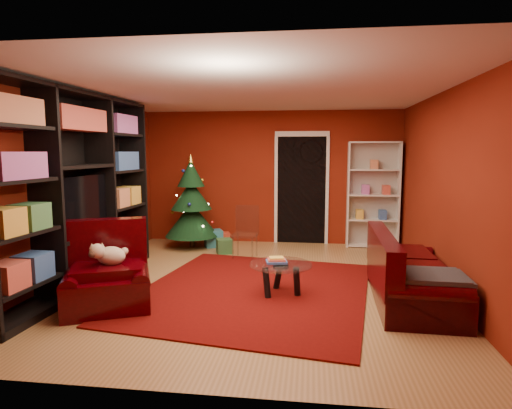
# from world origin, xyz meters

# --- Properties ---
(floor) EXTENTS (5.00, 5.50, 0.05)m
(floor) POSITION_xyz_m (0.00, 0.00, -0.03)
(floor) COLOR olive
(floor) RESTS_ON ground
(ceiling) EXTENTS (5.00, 5.50, 0.05)m
(ceiling) POSITION_xyz_m (0.00, 0.00, 2.62)
(ceiling) COLOR silver
(ceiling) RESTS_ON wall_back
(wall_back) EXTENTS (5.00, 0.05, 2.60)m
(wall_back) POSITION_xyz_m (0.00, 2.77, 1.30)
(wall_back) COLOR maroon
(wall_back) RESTS_ON ground
(wall_left) EXTENTS (0.05, 5.50, 2.60)m
(wall_left) POSITION_xyz_m (-2.52, 0.00, 1.30)
(wall_left) COLOR maroon
(wall_left) RESTS_ON ground
(wall_right) EXTENTS (0.05, 5.50, 2.60)m
(wall_right) POSITION_xyz_m (2.52, 0.00, 1.30)
(wall_right) COLOR maroon
(wall_right) RESTS_ON ground
(doorway) EXTENTS (1.06, 0.60, 2.16)m
(doorway) POSITION_xyz_m (0.60, 2.73, 1.05)
(doorway) COLOR black
(doorway) RESTS_ON floor
(rug) EXTENTS (3.31, 3.71, 0.02)m
(rug) POSITION_xyz_m (0.06, -0.32, 0.01)
(rug) COLOR #560806
(rug) RESTS_ON floor
(media_unit) EXTENTS (0.66, 3.37, 2.57)m
(media_unit) POSITION_xyz_m (-2.27, -0.48, 1.28)
(media_unit) COLOR black
(media_unit) RESTS_ON floor
(christmas_tree) EXTENTS (1.31, 1.31, 1.78)m
(christmas_tree) POSITION_xyz_m (-1.45, 2.09, 0.86)
(christmas_tree) COLOR black
(christmas_tree) RESTS_ON floor
(gift_box_teal) EXTENTS (0.42, 0.42, 0.32)m
(gift_box_teal) POSITION_xyz_m (-1.05, 2.20, 0.16)
(gift_box_teal) COLOR teal
(gift_box_teal) RESTS_ON floor
(gift_box_green) EXTENTS (0.34, 0.34, 0.26)m
(gift_box_green) POSITION_xyz_m (-0.74, 1.68, 0.13)
(gift_box_green) COLOR #27592D
(gift_box_green) RESTS_ON floor
(gift_box_red) EXTENTS (0.29, 0.29, 0.23)m
(gift_box_red) POSITION_xyz_m (-0.90, 2.46, 0.11)
(gift_box_red) COLOR #A93320
(gift_box_red) RESTS_ON floor
(white_bookshelf) EXTENTS (0.95, 0.36, 2.05)m
(white_bookshelf) POSITION_xyz_m (1.95, 2.57, 1.00)
(white_bookshelf) COLOR white
(white_bookshelf) RESTS_ON floor
(armchair) EXTENTS (1.35, 1.35, 0.80)m
(armchair) POSITION_xyz_m (-1.56, -1.10, 0.40)
(armchair) COLOR black
(armchair) RESTS_ON rug
(dog) EXTENTS (0.49, 0.43, 0.26)m
(dog) POSITION_xyz_m (-1.53, -1.04, 0.60)
(dog) COLOR beige
(dog) RESTS_ON armchair
(sofa) EXTENTS (0.95, 1.98, 0.84)m
(sofa) POSITION_xyz_m (2.02, -0.45, 0.42)
(sofa) COLOR black
(sofa) RESTS_ON rug
(coffee_table) EXTENTS (0.94, 0.94, 0.50)m
(coffee_table) POSITION_xyz_m (0.42, -0.43, 0.21)
(coffee_table) COLOR gray
(coffee_table) RESTS_ON rug
(acrylic_chair) EXTENTS (0.45, 0.48, 0.80)m
(acrylic_chair) POSITION_xyz_m (-0.32, 1.38, 0.40)
(acrylic_chair) COLOR #66605B
(acrylic_chair) RESTS_ON rug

